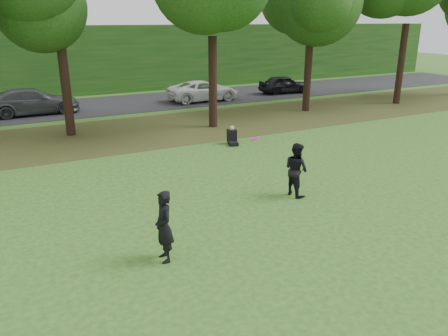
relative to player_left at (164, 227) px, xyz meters
name	(u,v)px	position (x,y,z in m)	size (l,w,h in m)	color
ground	(283,243)	(2.95, -0.59, -0.87)	(120.00, 120.00, 0.00)	#235019
leaf_litter	(136,132)	(2.95, 12.41, -0.86)	(60.00, 7.00, 0.01)	#423417
street	(101,106)	(2.95, 20.41, -0.86)	(70.00, 7.00, 0.02)	black
far_hedge	(81,60)	(2.95, 26.41, 1.63)	(70.00, 3.00, 5.00)	#154313
player_left	(164,227)	(0.00, 0.00, 0.00)	(0.63, 0.41, 1.73)	black
player_right	(296,169)	(5.15, 1.92, 0.00)	(0.84, 0.66, 1.73)	black
parked_cars	(65,101)	(0.55, 19.07, -0.13)	(38.20, 3.13, 1.53)	black
frisbee	(255,139)	(3.24, 1.38, 1.37)	(0.32, 0.33, 0.14)	#EA139F
seated_person	(232,137)	(6.23, 8.24, -0.56)	(0.60, 0.81, 0.83)	black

